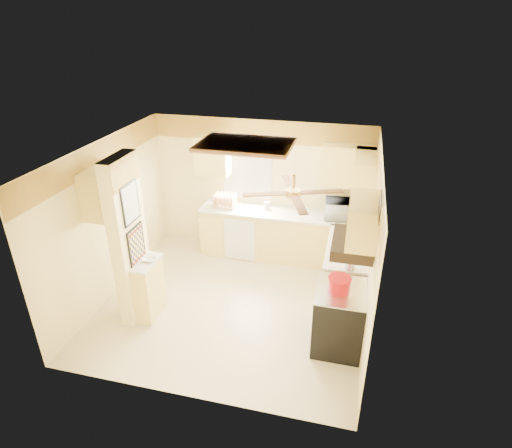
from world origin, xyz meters
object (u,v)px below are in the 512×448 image
(bowl, at_px, (150,259))
(dutch_oven, at_px, (339,284))
(kettle, at_px, (351,262))
(stove, at_px, (339,318))
(microwave, at_px, (342,209))

(bowl, distance_m, dutch_oven, 2.71)
(dutch_oven, xyz_separation_m, kettle, (0.12, 0.52, 0.03))
(stove, relative_size, microwave, 1.54)
(dutch_oven, bearing_deg, kettle, 77.49)
(stove, height_order, bowl, bowl)
(stove, distance_m, dutch_oven, 0.56)
(stove, bearing_deg, dutch_oven, -152.66)
(bowl, relative_size, dutch_oven, 0.65)
(kettle, bearing_deg, dutch_oven, -102.51)
(stove, distance_m, bowl, 2.80)
(microwave, bearing_deg, kettle, 93.29)
(dutch_oven, bearing_deg, bowl, 178.84)
(kettle, bearing_deg, microwave, 97.79)
(stove, bearing_deg, bowl, 179.27)
(bowl, bearing_deg, stove, -0.73)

